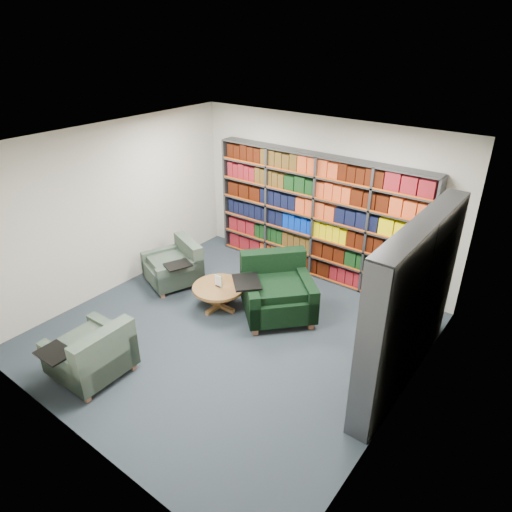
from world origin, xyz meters
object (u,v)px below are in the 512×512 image
Objects in this scene: chair_teal_left at (177,267)px; chair_teal_front at (94,356)px; chair_green_right at (276,291)px; coffee_table at (219,291)px.

chair_teal_left is 1.09× the size of chair_teal_front.
chair_green_right is 0.93m from coffee_table.
chair_green_right is 1.41× the size of chair_teal_front.
chair_green_right is (1.93, 0.28, 0.07)m from chair_teal_left.
chair_teal_front is at bearing -111.00° from chair_green_right.
coffee_table is at bearing 84.58° from chair_teal_front.
chair_teal_front reaches higher than chair_teal_left.
chair_teal_front is at bearing -68.68° from chair_teal_left.
chair_teal_left is at bearing -171.75° from chair_green_right.
chair_teal_left is 2.53m from chair_teal_front.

